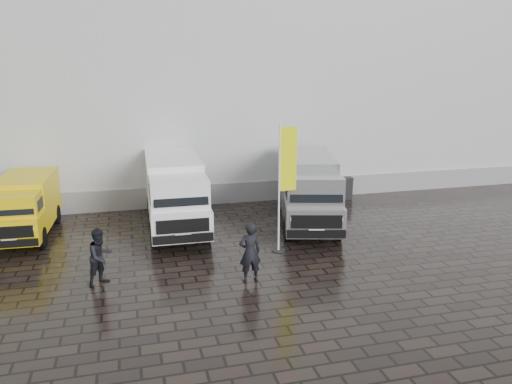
% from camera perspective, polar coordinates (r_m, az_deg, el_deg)
% --- Properties ---
extents(ground, '(120.00, 120.00, 0.00)m').
position_cam_1_polar(ground, '(17.24, 0.59, -8.18)').
color(ground, black).
rests_on(ground, ground).
extents(exhibition_hall, '(44.00, 16.00, 12.00)m').
position_cam_1_polar(exhibition_hall, '(31.99, -3.63, 13.18)').
color(exhibition_hall, silver).
rests_on(exhibition_hall, ground).
extents(hall_plinth, '(44.00, 0.15, 1.00)m').
position_cam_1_polar(hall_plinth, '(24.89, 0.19, 0.11)').
color(hall_plinth, gray).
rests_on(hall_plinth, ground).
extents(van_yellow, '(2.15, 5.07, 2.30)m').
position_cam_1_polar(van_yellow, '(21.59, -24.93, -1.68)').
color(van_yellow, yellow).
rests_on(van_yellow, ground).
extents(van_white, '(2.35, 6.62, 2.85)m').
position_cam_1_polar(van_white, '(20.80, -9.23, -0.30)').
color(van_white, white).
rests_on(van_white, ground).
extents(van_silver, '(3.81, 6.88, 2.83)m').
position_cam_1_polar(van_silver, '(21.21, 5.97, 0.08)').
color(van_silver, '#A3A4A7').
rests_on(van_silver, ground).
extents(flagpole, '(0.88, 0.50, 4.71)m').
position_cam_1_polar(flagpole, '(17.69, 3.23, 1.26)').
color(flagpole, black).
rests_on(flagpole, ground).
extents(wheelie_bin, '(0.78, 0.78, 1.09)m').
position_cam_1_polar(wheelie_bin, '(25.79, 10.19, 0.49)').
color(wheelie_bin, black).
rests_on(wheelie_bin, ground).
extents(person_front, '(0.72, 0.50, 1.92)m').
position_cam_1_polar(person_front, '(15.58, -0.70, -6.89)').
color(person_front, black).
rests_on(person_front, ground).
extents(person_tent, '(1.10, 1.08, 1.79)m').
position_cam_1_polar(person_tent, '(16.14, -17.35, -7.06)').
color(person_tent, black).
rests_on(person_tent, ground).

